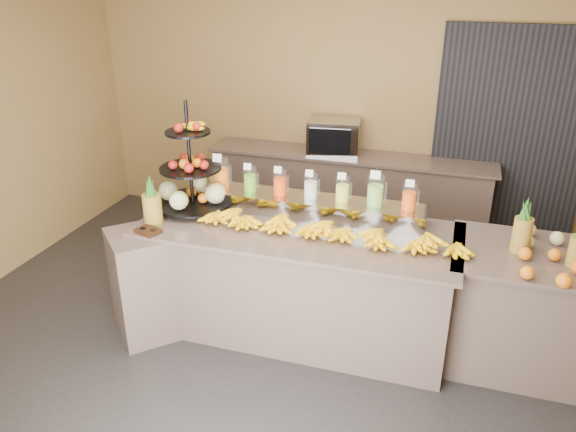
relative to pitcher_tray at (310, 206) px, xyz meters
The scene contains 20 objects.
ground 1.16m from the pitcher_tray, 92.19° to the right, with size 6.00×6.00×0.00m, color black.
room_envelope 0.91m from the pitcher_tray, 51.26° to the left, with size 6.04×5.02×2.82m.
buffet_counter 0.64m from the pitcher_tray, 113.25° to the right, with size 2.75×1.25×0.93m.
right_counter 1.77m from the pitcher_tray, ahead, with size 1.08×0.88×0.93m.
back_ledge 1.75m from the pitcher_tray, 90.76° to the left, with size 3.10×0.55×0.93m.
pitcher_tray is the anchor object (origin of this frame).
juice_pitcher_orange_a 0.80m from the pitcher_tray, behind, with size 0.13×0.14×0.32m.
juice_pitcher_green 0.55m from the pitcher_tray, behind, with size 0.11×0.11×0.26m.
juice_pitcher_orange_b 0.31m from the pitcher_tray, behind, with size 0.11×0.11×0.27m.
juice_pitcher_milk 0.16m from the pitcher_tray, 103.01° to the right, with size 0.11×0.11×0.26m.
juice_pitcher_lemon 0.31m from the pitcher_tray, ahead, with size 0.11×0.12×0.27m.
juice_pitcher_lime 0.55m from the pitcher_tray, ahead, with size 0.13×0.14×0.32m.
juice_pitcher_orange_c 0.80m from the pitcher_tray, ahead, with size 0.11×0.12×0.27m.
banana_heap 0.41m from the pitcher_tray, 57.08° to the right, with size 2.10×0.19×0.17m.
fruit_stand 0.96m from the pitcher_tray, behind, with size 0.80×0.80×0.91m.
condiment_caddy 1.30m from the pitcher_tray, 147.47° to the right, with size 0.18×0.14×0.03m, color black.
pineapple_left_a 1.26m from the pitcher_tray, 154.25° to the right, with size 0.15×0.15×0.41m.
pineapple_left_b 0.89m from the pitcher_tray, behind, with size 0.12×0.12×0.39m.
right_fruit_pile 1.78m from the pitcher_tray, 10.71° to the right, with size 0.49×0.47×0.26m.
oven_warmer 1.69m from the pitcher_tray, 96.79° to the left, with size 0.55×0.38×0.36m, color gray.
Camera 1 is at (1.11, -3.48, 2.80)m, focal length 35.00 mm.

